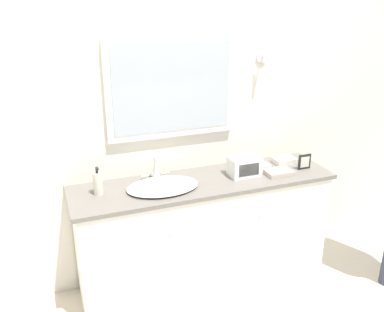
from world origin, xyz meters
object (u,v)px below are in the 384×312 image
(sink_basin, at_px, (163,186))
(picture_frame, at_px, (304,162))
(appliance_box, at_px, (244,166))
(soap_bottle, at_px, (98,183))

(sink_basin, xyz_separation_m, picture_frame, (1.11, -0.05, 0.04))
(sink_basin, bearing_deg, appliance_box, 0.66)
(appliance_box, relative_size, picture_frame, 1.90)
(sink_basin, distance_m, appliance_box, 0.63)
(soap_bottle, distance_m, appliance_box, 1.05)
(picture_frame, bearing_deg, appliance_box, 173.54)
(sink_basin, height_order, appliance_box, sink_basin)
(soap_bottle, bearing_deg, picture_frame, -3.86)
(soap_bottle, height_order, appliance_box, soap_bottle)
(appliance_box, distance_m, picture_frame, 0.48)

